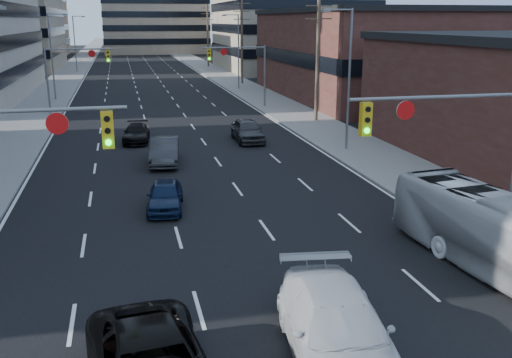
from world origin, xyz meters
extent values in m
cube|color=black|center=(0.00, 130.00, 0.01)|extent=(18.00, 300.00, 0.02)
cube|color=slate|center=(-11.50, 130.00, 0.07)|extent=(5.00, 300.00, 0.15)
cube|color=slate|center=(11.50, 130.00, 0.07)|extent=(5.00, 300.00, 0.15)
cube|color=#472119|center=(24.00, 50.00, 4.50)|extent=(20.00, 30.00, 9.00)
cube|color=gray|center=(25.00, 88.00, 7.00)|extent=(22.00, 28.00, 14.00)
cube|color=#ADA089|center=(-28.00, 140.00, 10.00)|extent=(24.00, 24.00, 20.00)
cube|color=gray|center=(32.00, 130.00, 6.00)|extent=(22.00, 22.00, 12.00)
cylinder|color=slate|center=(-6.75, 8.00, 5.80)|extent=(6.50, 0.12, 0.12)
cube|color=gold|center=(-4.10, 8.00, 5.15)|extent=(0.35, 0.28, 1.10)
cylinder|color=black|center=(-4.10, 7.84, 5.50)|extent=(0.18, 0.06, 0.18)
cylinder|color=black|center=(-4.10, 7.84, 5.15)|extent=(0.18, 0.06, 0.18)
cylinder|color=#0CE526|center=(-4.10, 7.84, 4.80)|extent=(0.18, 0.06, 0.18)
cylinder|color=white|center=(-5.50, 7.97, 5.40)|extent=(0.64, 0.06, 0.64)
cylinder|color=slate|center=(6.75, 8.00, 5.80)|extent=(6.50, 0.12, 0.12)
cube|color=gold|center=(4.10, 8.00, 5.15)|extent=(0.35, 0.28, 1.10)
cylinder|color=black|center=(4.10, 7.84, 5.50)|extent=(0.18, 0.06, 0.18)
cylinder|color=black|center=(4.10, 7.84, 5.15)|extent=(0.18, 0.06, 0.18)
cylinder|color=#0CE526|center=(4.10, 7.84, 4.80)|extent=(0.18, 0.06, 0.18)
cylinder|color=white|center=(5.50, 7.97, 5.40)|extent=(0.64, 0.06, 0.64)
cylinder|color=slate|center=(-10.00, 45.00, 3.00)|extent=(0.18, 0.18, 6.00)
cylinder|color=slate|center=(-7.00, 45.00, 5.80)|extent=(6.00, 0.12, 0.12)
cube|color=gold|center=(-4.60, 45.00, 5.15)|extent=(0.35, 0.28, 1.10)
cylinder|color=black|center=(-4.60, 44.84, 5.50)|extent=(0.18, 0.06, 0.18)
cylinder|color=black|center=(-4.60, 44.84, 5.15)|extent=(0.18, 0.06, 0.18)
cylinder|color=#0CE526|center=(-4.60, 44.84, 4.80)|extent=(0.18, 0.06, 0.18)
cylinder|color=white|center=(-6.00, 44.97, 5.40)|extent=(0.64, 0.06, 0.64)
cylinder|color=slate|center=(10.00, 45.00, 3.00)|extent=(0.18, 0.18, 6.00)
cylinder|color=slate|center=(7.00, 45.00, 5.80)|extent=(6.00, 0.12, 0.12)
cube|color=gold|center=(4.60, 45.00, 5.15)|extent=(0.35, 0.28, 1.10)
cylinder|color=black|center=(4.60, 44.84, 5.50)|extent=(0.18, 0.06, 0.18)
cylinder|color=black|center=(4.60, 44.84, 5.15)|extent=(0.18, 0.06, 0.18)
cylinder|color=#0CE526|center=(4.60, 44.84, 4.80)|extent=(0.18, 0.06, 0.18)
cylinder|color=white|center=(6.00, 44.97, 5.40)|extent=(0.64, 0.06, 0.64)
cylinder|color=#4C3D2D|center=(12.20, 36.00, 5.50)|extent=(0.28, 0.28, 11.00)
cube|color=#4C3D2D|center=(12.20, 36.00, 9.40)|extent=(2.20, 0.10, 0.10)
cube|color=#4C3D2D|center=(12.20, 36.00, 8.40)|extent=(2.20, 0.10, 0.10)
cylinder|color=#4C3D2D|center=(12.20, 66.00, 5.50)|extent=(0.28, 0.28, 11.00)
cube|color=#4C3D2D|center=(12.20, 66.00, 10.40)|extent=(2.20, 0.10, 0.10)
cube|color=#4C3D2D|center=(12.20, 66.00, 9.40)|extent=(2.20, 0.10, 0.10)
cube|color=#4C3D2D|center=(12.20, 66.00, 8.40)|extent=(2.20, 0.10, 0.10)
cylinder|color=#4C3D2D|center=(12.20, 96.00, 5.50)|extent=(0.28, 0.28, 11.00)
cube|color=#4C3D2D|center=(12.20, 96.00, 10.40)|extent=(2.20, 0.10, 0.10)
cube|color=#4C3D2D|center=(12.20, 96.00, 9.40)|extent=(2.20, 0.10, 0.10)
cube|color=#4C3D2D|center=(12.20, 96.00, 8.40)|extent=(2.20, 0.10, 0.10)
cube|color=slate|center=(-8.80, 20.00, 8.82)|extent=(0.50, 0.22, 0.14)
cylinder|color=slate|center=(-10.50, 55.00, 4.50)|extent=(0.16, 0.16, 9.00)
cylinder|color=slate|center=(-9.60, 55.00, 8.90)|extent=(1.80, 0.10, 0.10)
cube|color=slate|center=(-8.80, 55.00, 8.82)|extent=(0.50, 0.22, 0.14)
cylinder|color=slate|center=(-10.50, 90.00, 4.50)|extent=(0.16, 0.16, 9.00)
cylinder|color=slate|center=(-9.60, 90.00, 8.90)|extent=(1.80, 0.10, 0.10)
cube|color=slate|center=(-8.80, 90.00, 8.82)|extent=(0.50, 0.22, 0.14)
cylinder|color=slate|center=(10.50, 25.00, 4.50)|extent=(0.16, 0.16, 9.00)
cylinder|color=slate|center=(9.60, 25.00, 8.90)|extent=(1.80, 0.10, 0.10)
cube|color=slate|center=(8.80, 25.00, 8.82)|extent=(0.50, 0.22, 0.14)
cylinder|color=slate|center=(10.50, 60.00, 4.50)|extent=(0.16, 0.16, 9.00)
cylinder|color=slate|center=(9.60, 60.00, 8.90)|extent=(1.80, 0.10, 0.10)
cube|color=slate|center=(8.80, 60.00, 8.82)|extent=(0.50, 0.22, 0.14)
imported|color=silver|center=(1.22, 2.60, 0.88)|extent=(3.23, 6.34, 1.76)
imported|color=beige|center=(8.40, 6.06, 1.37)|extent=(3.29, 9.99, 2.73)
imported|color=#0D1A37|center=(-2.00, 15.64, 0.65)|extent=(2.01, 3.98, 1.30)
imported|color=#2E2F31|center=(-1.35, 24.30, 0.77)|extent=(2.14, 4.82, 1.54)
imported|color=black|center=(-2.79, 31.04, 0.62)|extent=(2.14, 4.43, 1.24)
imported|color=#333336|center=(4.86, 29.53, 0.79)|extent=(1.92, 4.66, 1.58)
camera|label=1|loc=(-3.64, -9.18, 8.27)|focal=40.00mm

